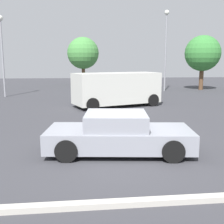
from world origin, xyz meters
name	(u,v)px	position (x,y,z in m)	size (l,w,h in m)	color
ground_plane	(120,153)	(0.00, 0.00, 0.00)	(80.00, 80.00, 0.00)	#38383D
sedan_foreground	(118,134)	(-0.05, 0.07, 0.57)	(4.53, 2.34, 1.23)	gray
dog	(128,121)	(0.82, 3.36, 0.24)	(0.42, 0.61, 0.40)	white
van_white	(117,88)	(1.04, 9.00, 1.12)	(5.65, 3.70, 2.07)	silver
parking_curb	(143,202)	(0.00, -3.17, 0.06)	(6.41, 0.20, 0.12)	#B7B2A8
light_post_near	(2,42)	(-7.16, 14.73, 4.24)	(0.44, 0.44, 6.21)	gray
light_post_mid	(166,38)	(6.71, 17.66, 4.89)	(0.44, 0.44, 7.36)	gray
tree_back_center	(203,53)	(10.64, 18.41, 3.53)	(3.43, 3.43, 5.26)	brown
tree_back_right	(83,53)	(-0.85, 25.61, 3.72)	(3.70, 3.70, 5.59)	brown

